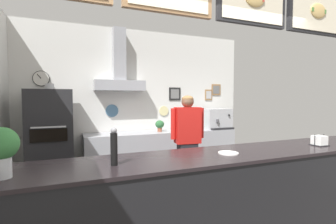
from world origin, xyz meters
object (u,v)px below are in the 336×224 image
condiment_plate (228,153)px  basil_vase (1,149)px  shop_worker (187,142)px  potted_thyme (160,125)px  espresso_machine (217,119)px  potted_oregano (196,123)px  pizza_oven (51,140)px  napkin_holder (319,141)px  pepper_grinder (114,147)px

condiment_plate → basil_vase: size_ratio=0.57×
shop_worker → potted_thyme: 1.22m
espresso_machine → potted_thyme: espresso_machine is taller
condiment_plate → basil_vase: (-1.83, -0.04, 0.19)m
potted_oregano → basil_vase: size_ratio=0.70×
pizza_oven → napkin_holder: (2.91, -2.61, 0.22)m
potted_oregano → pepper_grinder: pepper_grinder is taller
pepper_grinder → espresso_machine: bearing=44.7°
pepper_grinder → basil_vase: bearing=-177.1°
napkin_holder → condiment_plate: bearing=178.4°
pizza_oven → pepper_grinder: 2.67m
basil_vase → napkin_holder: 3.04m
potted_thyme → potted_oregano: size_ratio=0.95×
pepper_grinder → condiment_plate: bearing=0.2°
potted_thyme → condiment_plate: bearing=-96.0°
shop_worker → napkin_holder: shop_worker is taller
basil_vase → potted_thyme: bearing=52.3°
shop_worker → potted_thyme: shop_worker is taller
pizza_oven → condiment_plate: size_ratio=9.33×
condiment_plate → pepper_grinder: pepper_grinder is taller
potted_oregano → pepper_grinder: size_ratio=0.79×
basil_vase → pepper_grinder: bearing=2.9°
potted_oregano → condiment_plate: 2.98m
pepper_grinder → shop_worker: bearing=46.9°
potted_thyme → condiment_plate: size_ratio=1.18×
shop_worker → basil_vase: bearing=41.7°
potted_oregano → basil_vase: (-2.98, -2.80, 0.20)m
espresso_machine → potted_oregano: (-0.49, 0.06, -0.08)m
potted_oregano → pepper_grinder: bearing=-129.1°
espresso_machine → napkin_holder: (-0.43, -2.72, -0.03)m
shop_worker → pepper_grinder: shop_worker is taller
basil_vase → potted_oregano: bearing=43.1°
basil_vase → pepper_grinder: basil_vase is taller
pizza_oven → condiment_plate: (1.70, -2.57, 0.18)m
basil_vase → shop_worker: bearing=35.5°
potted_oregano → napkin_holder: napkin_holder is taller
espresso_machine → pepper_grinder: espresso_machine is taller
potted_thyme → napkin_holder: size_ratio=1.49×
potted_oregano → pepper_grinder: 3.56m
shop_worker → potted_thyme: (-0.02, 1.21, 0.15)m
espresso_machine → pizza_oven: bearing=-178.0°
pizza_oven → potted_thyme: pizza_oven is taller
pizza_oven → espresso_machine: (3.34, 0.12, 0.25)m
espresso_machine → potted_oregano: size_ratio=2.50×
shop_worker → espresso_machine: shop_worker is taller
pizza_oven → shop_worker: pizza_oven is taller
potted_oregano → basil_vase: 4.09m
potted_thyme → condiment_plate: 2.71m
pizza_oven → condiment_plate: bearing=-56.5°
espresso_machine → napkin_holder: 2.76m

